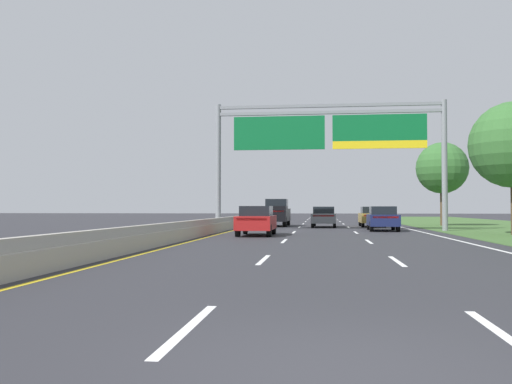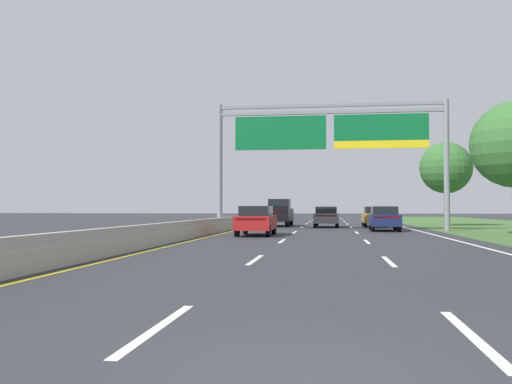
{
  "view_description": "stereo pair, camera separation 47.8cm",
  "coord_description": "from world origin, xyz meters",
  "views": [
    {
      "loc": [
        -0.24,
        -5.19,
        1.47
      ],
      "look_at": [
        -3.79,
        25.33,
        2.35
      ],
      "focal_mm": 39.0,
      "sensor_mm": 36.0,
      "label": 1
    },
    {
      "loc": [
        0.24,
        -5.13,
        1.47
      ],
      "look_at": [
        -3.79,
        25.33,
        2.35
      ],
      "focal_mm": 39.0,
      "sensor_mm": 36.0,
      "label": 2
    }
  ],
  "objects": [
    {
      "name": "car_red_left_lane_sedan",
      "position": [
        -3.64,
        24.28,
        0.82
      ],
      "size": [
        1.84,
        4.41,
        1.57
      ],
      "rotation": [
        0.0,
        0.0,
        1.58
      ],
      "color": "maroon",
      "rests_on": "ground"
    },
    {
      "name": "car_navy_right_lane_sedan",
      "position": [
        3.73,
        31.32,
        0.82
      ],
      "size": [
        1.94,
        4.45,
        1.57
      ],
      "rotation": [
        0.0,
        0.0,
        1.54
      ],
      "color": "#161E47",
      "rests_on": "ground"
    },
    {
      "name": "pickup_truck_black",
      "position": [
        -3.82,
        39.56,
        1.07
      ],
      "size": [
        2.06,
        5.42,
        2.2
      ],
      "rotation": [
        0.0,
        0.0,
        1.56
      ],
      "color": "black",
      "rests_on": "ground"
    },
    {
      "name": "overhead_sign_gantry",
      "position": [
        0.3,
        31.32,
        6.03
      ],
      "size": [
        15.06,
        0.42,
        8.42
      ],
      "color": "gray",
      "rests_on": "ground"
    },
    {
      "name": "lane_striping",
      "position": [
        0.0,
        34.54,
        0.0
      ],
      "size": [
        11.96,
        106.0,
        0.01
      ],
      "color": "white",
      "rests_on": "ground"
    },
    {
      "name": "median_barrier_concrete",
      "position": [
        -6.6,
        35.0,
        0.35
      ],
      "size": [
        0.6,
        110.0,
        0.85
      ],
      "color": "#A8A399",
      "rests_on": "ground"
    },
    {
      "name": "ground_plane",
      "position": [
        0.0,
        35.0,
        0.0
      ],
      "size": [
        220.0,
        220.0,
        0.0
      ],
      "primitive_type": "plane",
      "color": "#2B2B30"
    },
    {
      "name": "car_gold_right_lane_sedan",
      "position": [
        3.75,
        39.16,
        0.82
      ],
      "size": [
        1.83,
        4.4,
        1.57
      ],
      "rotation": [
        0.0,
        0.0,
        1.57
      ],
      "color": "#A38438",
      "rests_on": "ground"
    },
    {
      "name": "roadside_tree_far",
      "position": [
        9.74,
        42.04,
        4.76
      ],
      "size": [
        4.24,
        4.24,
        6.9
      ],
      "color": "#4C3823",
      "rests_on": "ground"
    },
    {
      "name": "car_grey_centre_lane_sedan",
      "position": [
        0.02,
        37.75,
        0.82
      ],
      "size": [
        1.95,
        4.45,
        1.57
      ],
      "rotation": [
        0.0,
        0.0,
        1.54
      ],
      "color": "slate",
      "rests_on": "ground"
    }
  ]
}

